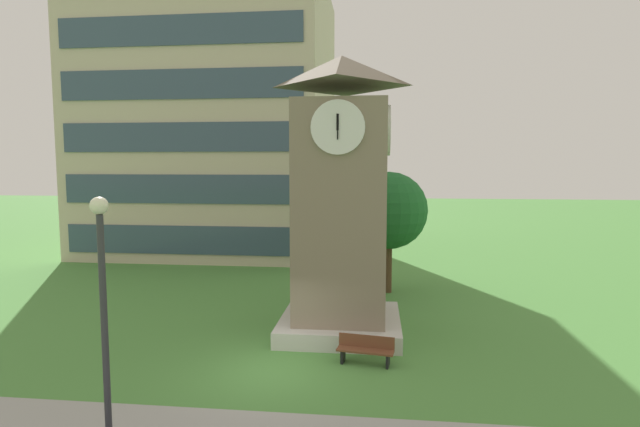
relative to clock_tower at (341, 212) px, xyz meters
The scene contains 7 objects.
ground_plane 6.22m from the clock_tower, 115.15° to the right, with size 160.00×160.00×0.00m, color #4C893D.
kerb_strip 8.68m from the clock_tower, 104.09° to the right, with size 120.00×1.60×0.01m, color #9E9E99.
office_building 21.85m from the clock_tower, 120.21° to the left, with size 16.65×13.99×19.20m.
clock_tower is the anchor object (origin of this frame).
park_bench 5.16m from the clock_tower, 71.33° to the right, with size 1.85×0.76×0.88m.
street_lamp 9.97m from the clock_tower, 115.25° to the right, with size 0.36×0.36×5.68m.
tree_near_tower 6.42m from the clock_tower, 72.53° to the left, with size 3.78×3.78×5.97m.
Camera 1 is at (3.05, -14.47, 6.31)m, focal length 27.90 mm.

